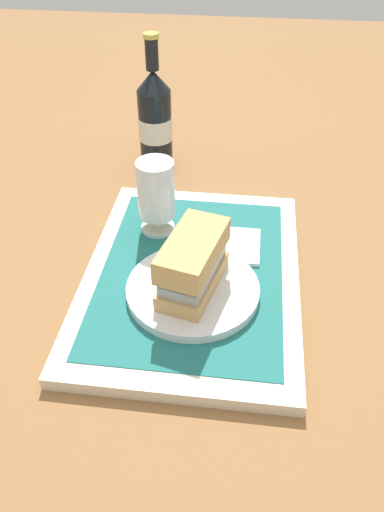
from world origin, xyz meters
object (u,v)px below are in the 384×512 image
object	(u,v)px
beer_bottle	(155,121)
sandwich	(194,261)
beer_glass	(156,195)
plate	(193,290)

from	to	relation	value
beer_bottle	sandwich	bearing A→B (deg)	-162.16
beer_glass	sandwich	bearing A→B (deg)	-151.61
beer_glass	beer_bottle	xyz separation A→B (m)	(0.23, 0.04, 0.02)
plate	beer_bottle	distance (m)	0.40
sandwich	beer_bottle	bearing A→B (deg)	31.64
sandwich	beer_glass	bearing A→B (deg)	42.19
plate	sandwich	xyz separation A→B (m)	(0.00, -0.00, 0.05)
plate	sandwich	bearing A→B (deg)	-13.80
sandwich	beer_glass	distance (m)	0.16
plate	beer_bottle	xyz separation A→B (m)	(0.38, 0.12, 0.08)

